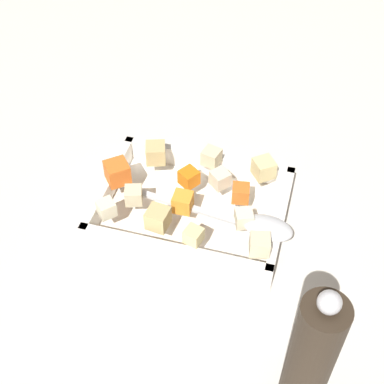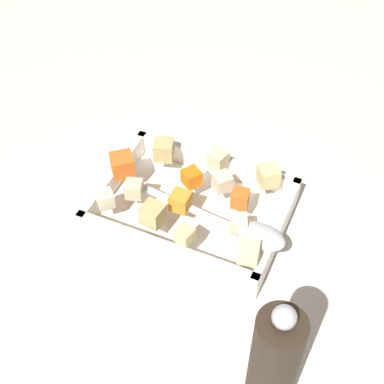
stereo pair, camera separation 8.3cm
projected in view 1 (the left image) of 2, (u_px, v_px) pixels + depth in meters
ground_plane at (187, 210)px, 0.89m from camera, size 4.00×4.00×0.00m
baking_dish at (192, 212)px, 0.86m from camera, size 0.28×0.21×0.05m
carrot_chunk_mid_right at (117, 172)px, 0.85m from camera, size 0.05×0.05×0.03m
carrot_chunk_near_left at (183, 202)px, 0.81m from camera, size 0.03×0.03×0.03m
carrot_chunk_center at (186, 177)px, 0.85m from camera, size 0.04×0.04×0.03m
carrot_chunk_near_right at (240, 195)px, 0.82m from camera, size 0.03×0.03×0.03m
potato_chunk_heap_side at (106, 208)px, 0.81m from camera, size 0.03×0.03×0.02m
potato_chunk_near_spoon at (156, 153)px, 0.88m from camera, size 0.04×0.04×0.03m
potato_chunk_rim_edge at (264, 168)px, 0.86m from camera, size 0.04×0.04×0.03m
potato_chunk_corner_sw at (134, 195)px, 0.82m from camera, size 0.03×0.03×0.03m
potato_chunk_mid_left at (158, 218)px, 0.79m from camera, size 0.03×0.03×0.03m
potato_chunk_back_center at (194, 235)px, 0.77m from camera, size 0.03×0.03×0.02m
potato_chunk_under_handle at (244, 218)px, 0.79m from camera, size 0.03×0.03×0.02m
potato_chunk_corner_se at (211, 157)px, 0.88m from camera, size 0.03×0.03×0.03m
potato_chunk_far_right at (260, 245)px, 0.76m from camera, size 0.03×0.03×0.03m
parsnip_chunk_corner_nw at (220, 179)px, 0.85m from camera, size 0.04×0.04×0.03m
serving_spoon at (259, 225)px, 0.79m from camera, size 0.24×0.05×0.02m
pepper_mill at (310, 359)px, 0.60m from camera, size 0.05×0.05×0.23m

